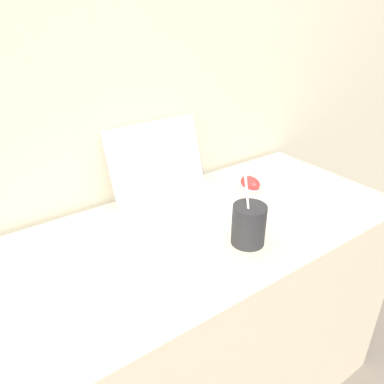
# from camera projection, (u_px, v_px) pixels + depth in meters

# --- Properties ---
(wall_back) EXTENTS (7.00, 0.04, 2.50)m
(wall_back) POSITION_uv_depth(u_px,v_px,m) (106.00, 35.00, 1.03)
(wall_back) COLOR #BCB299
(wall_back) RESTS_ON ground_plane
(desk) EXTENTS (1.45, 0.57, 0.76)m
(desk) POSITION_uv_depth(u_px,v_px,m) (177.00, 336.00, 1.20)
(desk) COLOR beige
(desk) RESTS_ON ground_plane
(laptop) EXTENTS (0.33, 0.32, 0.24)m
(laptop) POSITION_uv_depth(u_px,v_px,m) (175.00, 190.00, 1.17)
(laptop) COLOR silver
(laptop) RESTS_ON desk
(drink_cup) EXTENTS (0.09, 0.09, 0.22)m
(drink_cup) POSITION_uv_depth(u_px,v_px,m) (249.00, 224.00, 0.98)
(drink_cup) COLOR #232326
(drink_cup) RESTS_ON desk
(computer_mouse) EXTENTS (0.06, 0.09, 0.04)m
(computer_mouse) POSITION_uv_depth(u_px,v_px,m) (250.00, 183.00, 1.29)
(computer_mouse) COLOR #B2B2B7
(computer_mouse) RESTS_ON desk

